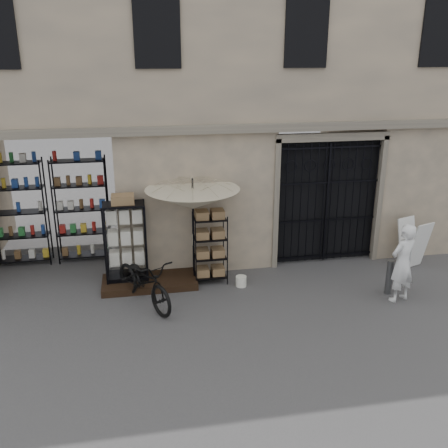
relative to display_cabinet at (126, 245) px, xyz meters
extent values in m
plane|color=#242427|center=(2.85, -1.70, -0.90)|extent=(80.00, 80.00, 0.00)
cube|color=tan|center=(2.85, 2.30, 3.60)|extent=(14.00, 4.00, 9.00)
cube|color=black|center=(-1.65, 1.10, 0.60)|extent=(3.00, 1.70, 3.00)
cube|color=black|center=(-1.70, 1.60, 0.35)|extent=(2.70, 0.50, 2.50)
cube|color=black|center=(4.60, 0.58, 0.60)|extent=(2.50, 0.06, 3.00)
cube|color=black|center=(4.60, 0.42, 0.55)|extent=(0.05, 0.05, 2.80)
cube|color=black|center=(0.45, -0.15, -0.82)|extent=(2.00, 0.90, 0.15)
cube|color=black|center=(0.00, 0.01, -0.70)|extent=(0.96, 0.76, 0.09)
cube|color=silver|center=(0.08, -0.24, 0.08)|extent=(0.74, 0.27, 1.56)
cube|color=silver|center=(0.00, 0.01, -0.01)|extent=(0.79, 0.58, 1.30)
cube|color=olive|center=(0.00, 0.01, 0.97)|extent=(0.55, 0.49, 0.19)
cube|color=black|center=(1.77, -0.16, -0.13)|extent=(0.80, 0.68, 1.54)
cube|color=olive|center=(1.77, -0.16, -0.18)|extent=(0.67, 0.55, 1.16)
cylinder|color=black|center=(1.42, -0.15, 0.26)|extent=(0.04, 0.04, 2.32)
imported|color=#BFB08D|center=(1.42, -0.15, 1.11)|extent=(1.74, 1.77, 1.56)
cylinder|color=silver|center=(2.38, -0.53, -0.79)|extent=(0.24, 0.24, 0.22)
imported|color=black|center=(0.32, -0.97, -0.90)|extent=(1.07, 1.21, 1.92)
cylinder|color=#555758|center=(5.31, -1.42, -0.53)|extent=(0.17, 0.17, 0.74)
imported|color=silver|center=(5.38, -1.73, -0.90)|extent=(1.09, 1.73, 0.39)
cube|color=silver|center=(6.58, -0.38, -0.33)|extent=(0.58, 0.42, 1.11)
cube|color=silver|center=(6.46, -0.06, -0.33)|extent=(0.58, 0.42, 1.11)
camera|label=1|loc=(0.26, -10.00, 3.86)|focal=40.00mm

